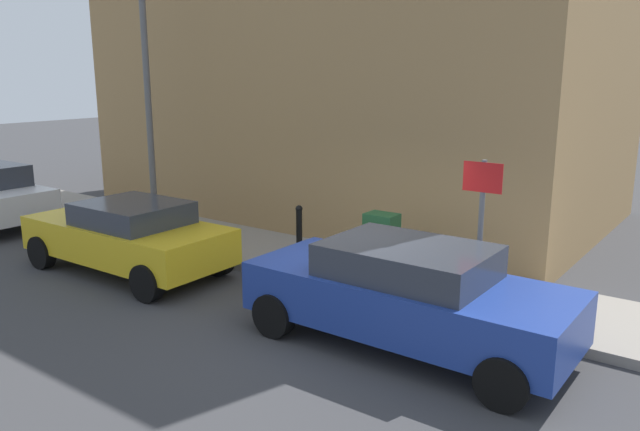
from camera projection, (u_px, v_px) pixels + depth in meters
name	position (u px, v px, depth m)	size (l,w,h in m)	color
ground	(343.00, 324.00, 9.37)	(80.00, 80.00, 0.00)	#38383A
sidewalk	(179.00, 232.00, 14.44)	(2.25, 30.00, 0.15)	gray
corner_building	(361.00, 33.00, 16.19)	(7.58, 12.40, 9.34)	#9E7A4C
car_blue	(407.00, 293.00, 8.46)	(1.87, 4.45, 1.45)	navy
car_yellow	(128.00, 235.00, 11.64)	(1.92, 4.19, 1.37)	gold
utility_cabinet	(381.00, 248.00, 10.94)	(0.46, 0.61, 1.15)	#1E4C28
bollard_near_cabinet	(299.00, 230.00, 12.11)	(0.14, 0.14, 1.04)	black
street_sign	(481.00, 213.00, 9.21)	(0.08, 0.60, 2.30)	#59595B
lamppost	(147.00, 90.00, 13.68)	(0.20, 0.44, 5.72)	#59595B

